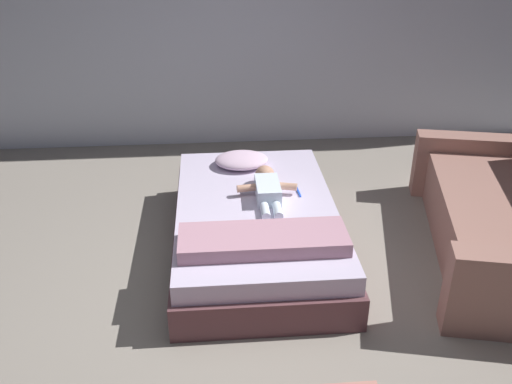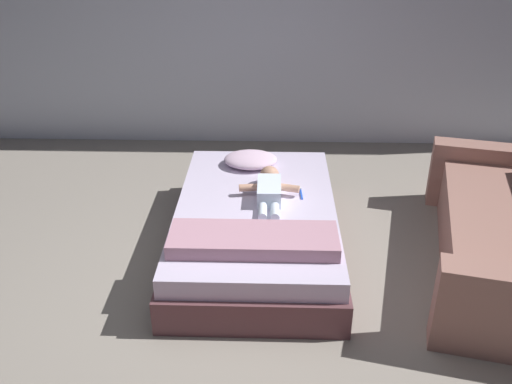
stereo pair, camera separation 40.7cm
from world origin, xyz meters
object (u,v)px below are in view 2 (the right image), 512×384
object	(u,v)px
bed	(256,227)
toothbrush	(301,193)
pillow	(251,160)
baby	(269,189)

from	to	relation	value
bed	toothbrush	world-z (taller)	toothbrush
bed	toothbrush	bearing A→B (deg)	25.74
pillow	toothbrush	size ratio (longest dim) A/B	2.66
baby	toothbrush	distance (m)	0.25
pillow	toothbrush	distance (m)	0.65
pillow	baby	world-z (taller)	baby
baby	toothbrush	xyz separation A→B (m)	(0.24, 0.04, -0.06)
bed	pillow	xyz separation A→B (m)	(-0.07, 0.67, 0.25)
baby	toothbrush	bearing A→B (deg)	8.70
bed	baby	distance (m)	0.31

